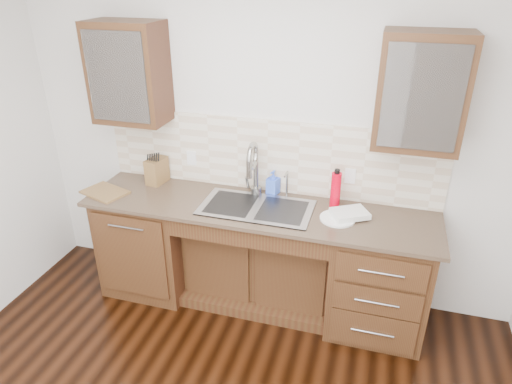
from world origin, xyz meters
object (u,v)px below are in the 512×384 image
(soap_bottle, at_px, (273,182))
(knife_block, at_px, (157,171))
(water_bottle, at_px, (336,190))
(plate, at_px, (338,218))
(cutting_board, at_px, (105,192))

(soap_bottle, height_order, knife_block, knife_block)
(soap_bottle, height_order, water_bottle, water_bottle)
(soap_bottle, distance_m, knife_block, 0.99)
(plate, bearing_deg, water_bottle, 104.33)
(knife_block, bearing_deg, cutting_board, -127.78)
(soap_bottle, height_order, plate, soap_bottle)
(plate, distance_m, knife_block, 1.55)
(plate, bearing_deg, cutting_board, -177.22)
(soap_bottle, xyz_separation_m, plate, (0.55, -0.28, -0.09))
(water_bottle, distance_m, plate, 0.23)
(plate, bearing_deg, soap_bottle, 152.89)
(soap_bottle, bearing_deg, water_bottle, 5.70)
(water_bottle, relative_size, cutting_board, 0.80)
(water_bottle, xyz_separation_m, plate, (0.05, -0.19, -0.13))
(water_bottle, bearing_deg, knife_block, 179.03)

